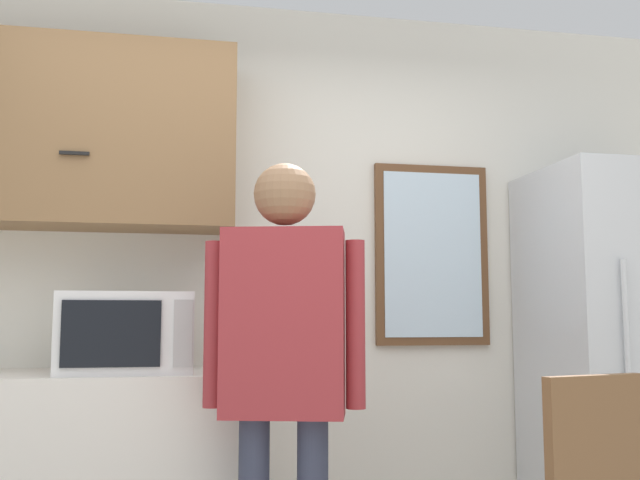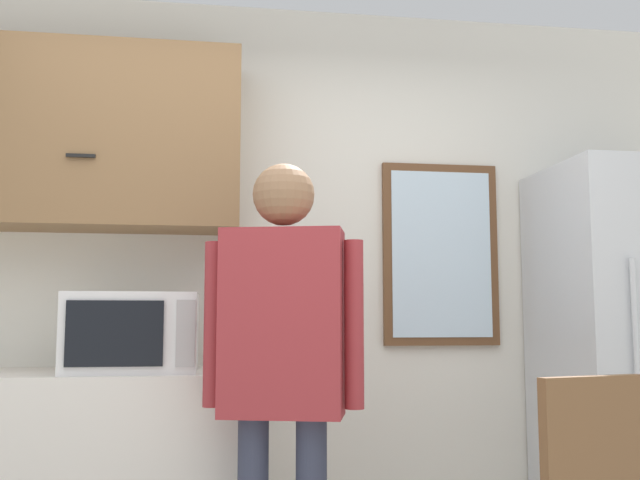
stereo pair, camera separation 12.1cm
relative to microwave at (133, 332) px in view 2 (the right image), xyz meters
name	(u,v)px [view 2 (the right image)]	position (x,y,z in m)	size (l,w,h in m)	color
back_wall	(265,278)	(0.57, 0.42, 0.25)	(6.00, 0.06, 2.70)	silver
upper_cabinets	(5,135)	(-0.60, 0.22, 0.86)	(2.06, 0.36, 0.82)	olive
microwave	(133,332)	(0.00, 0.00, 0.00)	(0.52, 0.38, 0.32)	white
person	(283,347)	(0.57, -0.45, -0.04)	(0.57, 0.32, 1.72)	#33384C
refrigerator	(632,368)	(2.23, 0.04, -0.17)	(0.73, 0.71, 1.86)	silver
window	(440,254)	(1.44, 0.38, 0.38)	(0.59, 0.05, 0.90)	brown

